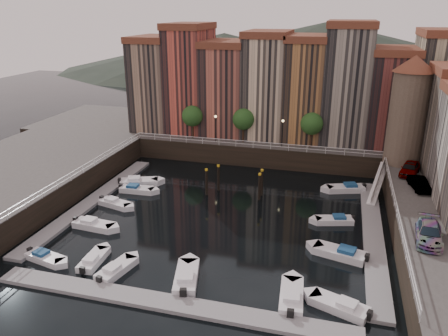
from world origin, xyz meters
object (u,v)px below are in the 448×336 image
(corner_tower, at_px, (409,109))
(car_c, at_px, (429,234))
(mooring_pilings, at_px, (236,183))
(boat_left_0, at_px, (45,257))
(car_b, at_px, (419,184))
(boat_left_2, at_px, (115,203))
(car_a, at_px, (410,169))
(boat_left_1, at_px, (93,225))
(gangway, at_px, (378,181))

(corner_tower, xyz_separation_m, car_c, (0.16, -21.12, -6.44))
(mooring_pilings, relative_size, boat_left_0, 1.62)
(corner_tower, bearing_deg, mooring_pilings, -155.65)
(car_b, bearing_deg, boat_left_2, -179.58)
(boat_left_0, bearing_deg, mooring_pilings, 67.57)
(car_a, bearing_deg, corner_tower, 112.77)
(boat_left_1, distance_m, car_a, 37.39)
(boat_left_2, bearing_deg, mooring_pilings, 42.05)
(gangway, xyz_separation_m, boat_left_0, (-30.51, -23.98, -1.59))
(gangway, distance_m, mooring_pilings, 17.61)
(car_a, bearing_deg, boat_left_0, -128.57)
(car_b, bearing_deg, car_c, -104.97)
(gangway, xyz_separation_m, boat_left_2, (-30.14, -11.48, -1.58))
(boat_left_2, distance_m, car_c, 33.76)
(gangway, bearing_deg, boat_left_0, -141.84)
(gangway, bearing_deg, mooring_pilings, -165.15)
(gangway, relative_size, boat_left_2, 1.85)
(corner_tower, bearing_deg, gangway, -122.80)
(mooring_pilings, xyz_separation_m, car_b, (20.88, -0.00, 2.03))
(mooring_pilings, bearing_deg, car_b, -0.01)
(car_c, bearing_deg, boat_left_0, -161.72)
(boat_left_1, relative_size, boat_left_2, 1.08)
(corner_tower, xyz_separation_m, boat_left_0, (-33.41, -28.48, -9.87))
(boat_left_1, relative_size, car_a, 1.04)
(gangway, xyz_separation_m, mooring_pilings, (-17.01, -4.51, -0.27))
(car_c, bearing_deg, corner_tower, 96.35)
(boat_left_1, distance_m, car_b, 35.91)
(boat_left_0, relative_size, boat_left_2, 0.96)
(car_a, relative_size, car_c, 0.90)
(gangway, bearing_deg, corner_tower, 57.20)
(mooring_pilings, height_order, boat_left_0, mooring_pilings)
(corner_tower, relative_size, car_b, 3.35)
(mooring_pilings, relative_size, car_c, 1.35)
(car_a, bearing_deg, mooring_pilings, -151.18)
(gangway, relative_size, car_c, 1.60)
(boat_left_1, distance_m, car_c, 32.86)
(mooring_pilings, xyz_separation_m, car_c, (20.07, -12.11, 2.11))
(car_b, bearing_deg, boat_left_1, -170.63)
(mooring_pilings, relative_size, boat_left_1, 1.45)
(corner_tower, xyz_separation_m, car_a, (0.52, -4.38, -6.40))
(car_a, xyz_separation_m, car_c, (-0.36, -16.74, -0.04))
(gangway, relative_size, boat_left_0, 1.91)
(mooring_pilings, distance_m, boat_left_2, 14.92)
(car_b, relative_size, car_c, 0.79)
(boat_left_0, xyz_separation_m, car_b, (34.38, 19.46, 3.35))
(corner_tower, height_order, boat_left_0, corner_tower)
(corner_tower, height_order, boat_left_1, corner_tower)
(car_c, bearing_deg, car_b, 92.11)
(mooring_pilings, height_order, boat_left_2, mooring_pilings)
(boat_left_1, xyz_separation_m, car_c, (32.68, 0.43, 3.38))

